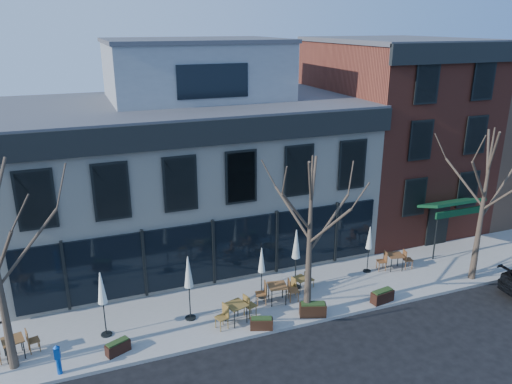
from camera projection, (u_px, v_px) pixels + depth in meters
name	position (u px, v px, depth m)	size (l,w,h in m)	color
ground	(214.00, 287.00, 23.91)	(120.00, 120.00, 0.00)	black
sidewalk_front	(295.00, 295.00, 23.09)	(33.50, 4.70, 0.15)	gray
corner_building	(187.00, 165.00, 26.89)	(18.39, 10.39, 11.10)	silver
red_brick_building	(391.00, 131.00, 30.89)	(8.20, 11.78, 11.18)	brown
bg_building	(500.00, 127.00, 35.38)	(12.00, 12.00, 10.00)	#8C664C
tree_mid	(310.00, 236.00, 20.26)	(3.50, 3.55, 7.04)	#382B21
tree_right	(483.00, 204.00, 23.23)	(3.72, 3.77, 7.48)	#382B21
call_box	(58.00, 359.00, 17.61)	(0.24, 0.24, 1.19)	#0C45A8
cafe_set_0	(14.00, 346.00, 18.51)	(1.89, 0.89, 0.97)	brown
cafe_set_2	(236.00, 311.00, 20.70)	(2.03, 1.07, 1.04)	brown
cafe_set_3	(277.00, 291.00, 22.18)	(2.04, 0.93, 1.05)	brown
cafe_set_4	(300.00, 283.00, 23.14)	(1.61, 0.84, 0.82)	brown
cafe_set_5	(395.00, 260.00, 25.19)	(1.93, 0.90, 0.99)	brown
umbrella_0	(102.00, 292.00, 19.37)	(0.45, 0.45, 2.80)	black
umbrella_1	(188.00, 275.00, 20.46)	(0.46, 0.46, 2.90)	black
umbrella_2	(262.00, 263.00, 22.21)	(0.39, 0.39, 2.45)	black
umbrella_3	(296.00, 247.00, 22.93)	(0.47, 0.47, 2.96)	black
umbrella_4	(369.00, 240.00, 24.55)	(0.39, 0.39, 2.43)	black
planter_0	(118.00, 347.00, 18.85)	(0.99, 0.70, 0.52)	black
planter_1	(261.00, 323.00, 20.34)	(1.00, 0.66, 0.52)	black
planter_2	(313.00, 309.00, 21.22)	(1.21, 0.79, 0.63)	black
planter_3	(382.00, 296.00, 22.29)	(1.11, 0.59, 0.59)	black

